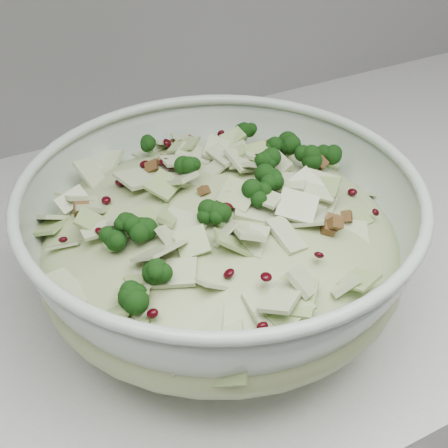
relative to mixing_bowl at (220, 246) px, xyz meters
name	(u,v)px	position (x,y,z in m)	size (l,w,h in m)	color
counter	(394,381)	(0.39, 0.10, -0.52)	(3.60, 0.60, 0.90)	silver
mixing_bowl	(220,246)	(0.00, 0.00, 0.00)	(0.34, 0.34, 0.14)	#B3C5B4
salad	(220,226)	(0.00, 0.00, 0.02)	(0.34, 0.34, 0.14)	#A7B47B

